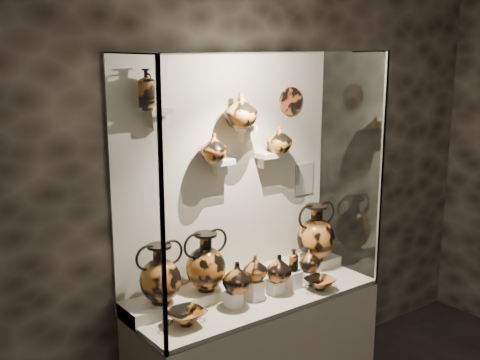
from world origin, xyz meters
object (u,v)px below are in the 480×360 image
(amphora_right, at_px, (316,232))
(jug_b, at_px, (255,268))
(jug_a, at_px, (237,277))
(lekythos_tall, at_px, (147,87))
(jug_c, at_px, (279,268))
(lekythos_small, at_px, (293,259))
(ovoid_vase_a, at_px, (214,147))
(jug_e, at_px, (309,260))
(amphora_left, at_px, (160,274))
(kylix_left, at_px, (186,316))
(amphora_mid, at_px, (206,261))
(kylix_right, at_px, (320,283))
(ovoid_vase_b, at_px, (241,110))
(ovoid_vase_c, at_px, (279,139))

(amphora_right, height_order, jug_b, amphora_right)
(jug_a, distance_m, lekythos_tall, 1.28)
(jug_a, xyz_separation_m, jug_c, (0.34, 0.00, -0.02))
(jug_b, distance_m, jug_c, 0.18)
(jug_b, bearing_deg, lekythos_tall, 143.74)
(jug_c, bearing_deg, lekythos_small, 24.61)
(ovoid_vase_a, bearing_deg, lekythos_small, -8.27)
(jug_e, xyz_separation_m, ovoid_vase_a, (-0.63, 0.24, 0.82))
(amphora_left, xyz_separation_m, jug_b, (0.59, -0.18, -0.05))
(lekythos_small, height_order, kylix_left, lekythos_small)
(amphora_mid, distance_m, amphora_right, 0.95)
(jug_b, xyz_separation_m, jug_e, (0.48, 0.00, -0.05))
(jug_a, relative_size, ovoid_vase_a, 1.09)
(jug_c, height_order, kylix_left, jug_c)
(jug_c, distance_m, kylix_right, 0.31)
(jug_b, height_order, ovoid_vase_a, ovoid_vase_a)
(ovoid_vase_b, bearing_deg, jug_c, -66.15)
(ovoid_vase_c, bearing_deg, kylix_right, -65.20)
(lekythos_small, height_order, kylix_right, lekythos_small)
(jug_b, xyz_separation_m, ovoid_vase_c, (0.39, 0.24, 0.77))
(amphora_right, xyz_separation_m, ovoid_vase_c, (-0.30, 0.08, 0.70))
(jug_a, relative_size, kylix_left, 0.69)
(amphora_mid, bearing_deg, jug_c, -21.25)
(lekythos_tall, relative_size, ovoid_vase_a, 1.51)
(amphora_right, xyz_separation_m, jug_e, (-0.21, -0.16, -0.12))
(jug_c, bearing_deg, lekythos_tall, 177.14)
(jug_a, bearing_deg, lekythos_tall, 127.82)
(jug_b, distance_m, ovoid_vase_c, 0.89)
(amphora_left, relative_size, jug_e, 2.38)
(jug_c, height_order, ovoid_vase_c, ovoid_vase_c)
(amphora_right, relative_size, jug_e, 2.64)
(amphora_mid, distance_m, jug_c, 0.49)
(jug_b, bearing_deg, amphora_mid, 135.65)
(jug_e, height_order, ovoid_vase_c, ovoid_vase_c)
(jug_a, xyz_separation_m, jug_e, (0.65, 0.03, -0.04))
(ovoid_vase_a, bearing_deg, jug_e, -0.42)
(ovoid_vase_b, relative_size, ovoid_vase_c, 1.22)
(jug_a, height_order, jug_c, jug_a)
(jug_a, relative_size, jug_e, 1.24)
(lekythos_tall, bearing_deg, ovoid_vase_b, -20.37)
(jug_b, xyz_separation_m, ovoid_vase_b, (0.05, 0.22, 0.99))
(amphora_left, relative_size, amphora_mid, 0.97)
(amphora_mid, relative_size, kylix_right, 1.55)
(amphora_mid, xyz_separation_m, jug_a, (0.10, -0.20, -0.07))
(jug_e, relative_size, ovoid_vase_b, 0.70)
(amphora_left, bearing_deg, ovoid_vase_b, -4.40)
(jug_c, height_order, jug_e, jug_c)
(amphora_mid, height_order, jug_b, amphora_mid)
(ovoid_vase_c, bearing_deg, amphora_mid, -155.99)
(amphora_left, bearing_deg, kylix_right, -25.76)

